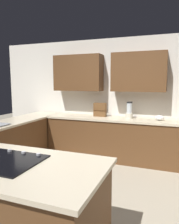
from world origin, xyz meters
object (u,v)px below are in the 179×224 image
(cooktop, at_px, (1,160))
(blender, at_px, (129,111))
(mixing_bowl, at_px, (160,118))
(spice_rack, at_px, (100,110))

(cooktop, height_order, blender, blender)
(blender, bearing_deg, cooktop, 76.52)
(blender, height_order, mixing_bowl, blender)
(cooktop, relative_size, mixing_bowl, 4.09)
(blender, relative_size, mixing_bowl, 1.88)
(cooktop, distance_m, spice_rack, 2.92)
(spice_rack, bearing_deg, mixing_bowl, 178.09)
(cooktop, distance_m, blender, 2.96)
(cooktop, bearing_deg, blender, -103.48)
(mixing_bowl, bearing_deg, cooktop, 65.87)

